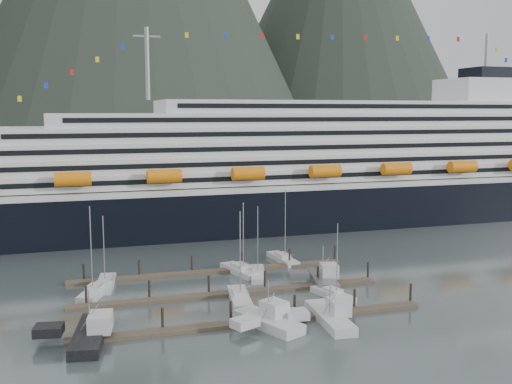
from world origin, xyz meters
The scene contains 16 objects.
ground centered at (0.00, 0.00, 0.00)m, with size 1600.00×1600.00×0.00m, color #4F5D5C.
cruise_ship centered at (30.03, 54.94, 12.04)m, with size 210.00×30.40×50.30m.
dock_near centered at (-4.93, -9.95, 0.31)m, with size 48.18×2.28×3.20m.
dock_mid centered at (-4.93, 3.05, 0.31)m, with size 48.18×2.28×3.20m.
dock_far centered at (-4.93, 16.05, 0.31)m, with size 48.18×2.28×3.20m.
sailboat_a centered at (-24.61, 9.02, 0.43)m, with size 5.94×9.59×14.33m.
sailboat_c centered at (-4.35, -0.23, 0.43)m, with size 4.23×10.26×14.04m.
sailboat_d centered at (2.15, 11.57, 0.40)m, with size 4.85×10.07×12.56m.
sailboat_e centered at (-22.76, 13.26, 0.41)m, with size 3.99×10.06×12.05m.
sailboat_f centered at (-0.07, 14.26, 0.43)m, with size 5.18×10.15×12.98m.
sailboat_g centered at (9.75, 19.99, 0.42)m, with size 3.19×10.10×14.04m.
sailboat_h centered at (9.51, -2.79, 0.40)m, with size 4.41×8.43×11.81m.
trawler_a centered at (-26.11, -9.56, 0.90)m, with size 9.58×13.16×7.00m.
trawler_b centered at (-3.81, -11.68, 0.88)m, with size 9.23×10.94×6.77m.
trawler_c centered at (4.53, -12.32, 0.82)m, with size 8.74×12.36×6.16m.
trawler_e centered at (10.85, 4.37, 0.88)m, with size 8.53×10.96×6.79m.
Camera 1 is at (-27.51, -82.36, 27.76)m, focal length 42.00 mm.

